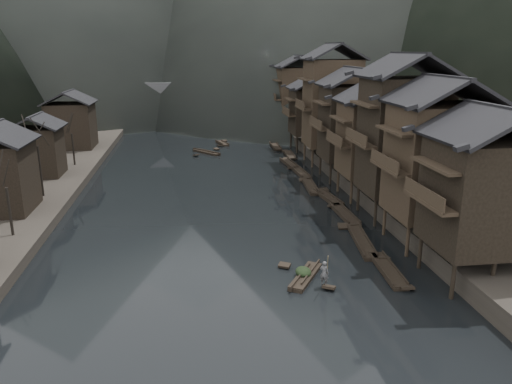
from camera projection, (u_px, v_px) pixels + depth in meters
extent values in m
plane|color=black|center=(224.00, 249.00, 40.88)|extent=(300.00, 300.00, 0.00)
cube|color=#2D2823|center=(416.00, 141.00, 83.20)|extent=(40.00, 200.00, 1.80)
cylinder|color=black|center=(453.00, 280.00, 32.44)|extent=(0.30, 0.30, 2.90)
cylinder|color=black|center=(420.00, 252.00, 37.01)|extent=(0.30, 0.30, 2.90)
cylinder|color=black|center=(492.00, 278.00, 32.79)|extent=(0.30, 0.30, 2.90)
cylinder|color=black|center=(455.00, 250.00, 37.36)|extent=(0.30, 0.30, 2.90)
cube|color=black|center=(486.00, 194.00, 33.72)|extent=(7.00, 6.00, 7.51)
cube|color=#33281C|center=(430.00, 202.00, 33.31)|extent=(1.20, 5.70, 0.25)
cylinder|color=#33281C|center=(408.00, 241.00, 39.10)|extent=(0.30, 0.30, 2.90)
cylinder|color=#33281C|center=(384.00, 221.00, 43.67)|extent=(0.30, 0.30, 2.90)
cylinder|color=#33281C|center=(441.00, 239.00, 39.46)|extent=(0.30, 0.30, 2.90)
cylinder|color=#33281C|center=(414.00, 219.00, 44.03)|extent=(0.30, 0.30, 2.90)
cube|color=#33281C|center=(438.00, 161.00, 40.17)|extent=(7.00, 6.00, 9.02)
cube|color=#33281C|center=(390.00, 168.00, 39.79)|extent=(1.20, 5.70, 0.25)
cylinder|color=black|center=(375.00, 213.00, 45.77)|extent=(0.30, 0.30, 2.90)
cylinder|color=black|center=(358.00, 198.00, 50.34)|extent=(0.30, 0.30, 2.90)
cylinder|color=black|center=(404.00, 212.00, 46.12)|extent=(0.30, 0.30, 2.90)
cylinder|color=black|center=(384.00, 197.00, 50.69)|extent=(0.30, 0.30, 2.90)
cube|color=black|center=(403.00, 136.00, 46.61)|extent=(7.00, 6.00, 10.70)
cube|color=#33281C|center=(361.00, 143.00, 46.24)|extent=(1.20, 5.70, 0.25)
cylinder|color=#33281C|center=(351.00, 192.00, 52.43)|extent=(0.30, 0.30, 2.90)
cylinder|color=#33281C|center=(338.00, 180.00, 57.00)|extent=(0.30, 0.30, 2.90)
cylinder|color=#33281C|center=(376.00, 191.00, 52.79)|extent=(0.30, 0.30, 2.90)
cylinder|color=#33281C|center=(361.00, 180.00, 57.36)|extent=(0.30, 0.30, 2.90)
cube|color=#33281C|center=(375.00, 139.00, 53.68)|extent=(7.00, 6.00, 7.76)
cube|color=#33281C|center=(338.00, 143.00, 53.27)|extent=(1.20, 5.70, 0.25)
cylinder|color=black|center=(330.00, 174.00, 60.05)|extent=(0.30, 0.30, 2.90)
cylinder|color=black|center=(320.00, 165.00, 64.62)|extent=(0.30, 0.30, 2.90)
cylinder|color=black|center=(352.00, 173.00, 60.40)|extent=(0.30, 0.30, 2.90)
cylinder|color=black|center=(341.00, 164.00, 64.97)|extent=(0.30, 0.30, 2.90)
cube|color=black|center=(351.00, 123.00, 61.14)|extent=(7.00, 6.00, 8.91)
cube|color=#33281C|center=(320.00, 127.00, 60.75)|extent=(1.20, 5.70, 0.25)
cylinder|color=#33281C|center=(312.00, 158.00, 68.62)|extent=(0.30, 0.30, 2.90)
cylinder|color=#33281C|center=(305.00, 151.00, 73.19)|extent=(0.30, 0.30, 2.90)
cylinder|color=#33281C|center=(332.00, 157.00, 68.97)|extent=(0.30, 0.30, 2.90)
cylinder|color=#33281C|center=(323.00, 151.00, 73.54)|extent=(0.30, 0.30, 2.90)
cube|color=#33281C|center=(332.00, 103.00, 69.31)|extent=(7.00, 6.00, 11.77)
cube|color=#33281C|center=(303.00, 108.00, 68.96)|extent=(1.20, 5.70, 0.25)
cylinder|color=black|center=(297.00, 145.00, 78.14)|extent=(0.30, 0.30, 2.90)
cylinder|color=black|center=(291.00, 139.00, 82.71)|extent=(0.30, 0.30, 2.90)
cylinder|color=black|center=(314.00, 144.00, 78.50)|extent=(0.30, 0.30, 2.90)
cylinder|color=black|center=(307.00, 139.00, 83.07)|extent=(0.30, 0.30, 2.90)
cube|color=black|center=(314.00, 111.00, 79.48)|extent=(7.00, 6.00, 7.09)
cube|color=#33281C|center=(289.00, 114.00, 79.07)|extent=(1.20, 5.70, 0.25)
cylinder|color=#33281C|center=(283.00, 132.00, 89.57)|extent=(0.30, 0.30, 2.90)
cylinder|color=#33281C|center=(278.00, 128.00, 94.14)|extent=(0.30, 0.30, 2.90)
cylinder|color=#33281C|center=(298.00, 132.00, 89.92)|extent=(0.30, 0.30, 2.90)
cylinder|color=#33281C|center=(292.00, 128.00, 94.49)|extent=(0.30, 0.30, 2.90)
cube|color=#33281C|center=(298.00, 96.00, 90.52)|extent=(7.00, 6.00, 9.91)
cube|color=#33281C|center=(276.00, 99.00, 90.14)|extent=(1.20, 5.70, 0.25)
cube|color=black|center=(39.00, 150.00, 59.97)|extent=(5.00, 5.00, 5.80)
cube|color=black|center=(71.00, 124.00, 76.97)|extent=(6.50, 6.50, 6.80)
cylinder|color=black|center=(13.00, 208.00, 40.75)|extent=(0.24, 0.24, 4.08)
cylinder|color=black|center=(49.00, 169.00, 51.65)|extent=(0.24, 0.24, 5.29)
cylinder|color=black|center=(79.00, 147.00, 65.69)|extent=(0.24, 0.24, 4.20)
cube|color=black|center=(387.00, 270.00, 36.66)|extent=(1.48, 6.20, 0.30)
cube|color=black|center=(387.00, 268.00, 36.61)|extent=(1.53, 6.08, 0.10)
cube|color=black|center=(371.00, 253.00, 39.40)|extent=(0.98, 0.82, 0.33)
cube|color=black|center=(407.00, 286.00, 33.84)|extent=(0.98, 0.82, 0.33)
cube|color=black|center=(361.00, 241.00, 42.09)|extent=(2.08, 7.77, 0.30)
cube|color=black|center=(362.00, 239.00, 42.04)|extent=(2.11, 7.62, 0.10)
cube|color=black|center=(343.00, 225.00, 45.48)|extent=(1.05, 1.05, 0.37)
cube|color=black|center=(383.00, 257.00, 38.63)|extent=(1.05, 1.05, 0.37)
cube|color=black|center=(344.00, 214.00, 48.98)|extent=(1.26, 6.86, 0.30)
cube|color=black|center=(344.00, 212.00, 48.93)|extent=(1.32, 6.72, 0.10)
cube|color=black|center=(335.00, 203.00, 52.08)|extent=(0.95, 0.86, 0.35)
cube|color=black|center=(354.00, 224.00, 45.81)|extent=(0.95, 0.86, 0.35)
cube|color=black|center=(328.00, 198.00, 54.31)|extent=(1.85, 6.37, 0.30)
cube|color=black|center=(328.00, 196.00, 54.26)|extent=(1.89, 6.25, 0.10)
cube|color=black|center=(324.00, 189.00, 57.17)|extent=(1.02, 0.88, 0.33)
cube|color=black|center=(333.00, 205.00, 51.37)|extent=(1.02, 0.88, 0.33)
cube|color=black|center=(311.00, 187.00, 58.55)|extent=(1.57, 6.42, 0.30)
cube|color=black|center=(311.00, 186.00, 58.50)|extent=(1.61, 6.30, 0.10)
cube|color=black|center=(303.00, 180.00, 61.38)|extent=(0.99, 0.85, 0.33)
cube|color=black|center=(319.00, 193.00, 55.64)|extent=(0.99, 0.85, 0.33)
cube|color=black|center=(301.00, 173.00, 65.16)|extent=(1.37, 6.37, 0.30)
cube|color=black|center=(301.00, 172.00, 65.11)|extent=(1.42, 6.25, 0.10)
cube|color=black|center=(297.00, 167.00, 68.03)|extent=(0.97, 0.82, 0.33)
cube|color=black|center=(305.00, 178.00, 62.21)|extent=(0.97, 0.82, 0.33)
cube|color=black|center=(289.00, 164.00, 70.44)|extent=(1.63, 6.32, 0.30)
cube|color=black|center=(289.00, 162.00, 70.39)|extent=(1.68, 6.20, 0.10)
cube|color=black|center=(287.00, 158.00, 73.28)|extent=(1.00, 0.85, 0.33)
cube|color=black|center=(292.00, 168.00, 67.53)|extent=(1.00, 0.85, 0.33)
cube|color=black|center=(289.00, 155.00, 76.07)|extent=(1.43, 5.95, 0.30)
cube|color=black|center=(289.00, 154.00, 76.02)|extent=(1.48, 5.84, 0.10)
cube|color=black|center=(285.00, 151.00, 78.71)|extent=(0.97, 0.78, 0.32)
cube|color=black|center=(294.00, 158.00, 73.36)|extent=(0.97, 0.78, 0.32)
cube|color=black|center=(275.00, 146.00, 83.10)|extent=(1.15, 7.02, 0.30)
cube|color=black|center=(275.00, 145.00, 83.05)|extent=(1.21, 6.88, 0.10)
cube|color=black|center=(272.00, 142.00, 86.27)|extent=(0.94, 0.87, 0.35)
cube|color=black|center=(279.00, 149.00, 79.86)|extent=(0.94, 0.87, 0.35)
cube|color=black|center=(273.00, 141.00, 87.87)|extent=(1.89, 6.13, 0.30)
cube|color=black|center=(273.00, 140.00, 87.82)|extent=(1.93, 6.01, 0.10)
cube|color=black|center=(269.00, 137.00, 90.52)|extent=(1.03, 0.86, 0.33)
cube|color=black|center=(278.00, 143.00, 85.15)|extent=(1.03, 0.86, 0.33)
cube|color=black|center=(266.00, 135.00, 93.42)|extent=(1.78, 7.20, 0.30)
cube|color=black|center=(266.00, 134.00, 93.37)|extent=(1.82, 7.06, 0.10)
cube|color=black|center=(265.00, 132.00, 96.67)|extent=(1.01, 0.96, 0.35)
cube|color=black|center=(267.00, 138.00, 90.10)|extent=(1.01, 0.96, 0.35)
cube|color=black|center=(206.00, 152.00, 78.20)|extent=(4.29, 5.14, 0.30)
cube|color=black|center=(206.00, 151.00, 78.15)|extent=(4.26, 5.08, 0.10)
cube|color=black|center=(216.00, 148.00, 80.45)|extent=(1.11, 1.08, 0.32)
cube|color=black|center=(196.00, 154.00, 75.88)|extent=(1.11, 1.08, 0.32)
cube|color=black|center=(222.00, 143.00, 85.43)|extent=(2.10, 4.65, 0.30)
cube|color=black|center=(222.00, 142.00, 85.38)|extent=(2.13, 4.58, 0.10)
cube|color=black|center=(224.00, 140.00, 87.48)|extent=(0.97, 0.77, 0.29)
cube|color=black|center=(220.00, 145.00, 83.31)|extent=(0.97, 0.77, 0.29)
cube|color=#4C4C4F|center=(199.00, 90.00, 107.44)|extent=(40.00, 6.00, 1.60)
cube|color=#4C4C4F|center=(200.00, 85.00, 104.51)|extent=(40.00, 0.50, 1.00)
cube|color=#4C4C4F|center=(199.00, 83.00, 109.65)|extent=(40.00, 0.50, 1.00)
cube|color=#4C4C4F|center=(134.00, 110.00, 106.76)|extent=(3.20, 6.00, 6.40)
cube|color=#4C4C4F|center=(179.00, 109.00, 107.97)|extent=(3.20, 6.00, 6.40)
cube|color=#4C4C4F|center=(221.00, 108.00, 109.13)|extent=(3.20, 6.00, 6.40)
cube|color=#4C4C4F|center=(263.00, 108.00, 110.34)|extent=(3.20, 6.00, 6.40)
cube|color=black|center=(306.00, 276.00, 35.62)|extent=(3.31, 4.58, 0.30)
cube|color=black|center=(306.00, 274.00, 35.57)|extent=(3.31, 4.52, 0.10)
cube|color=black|center=(284.00, 264.00, 37.28)|extent=(1.05, 0.96, 0.29)
cube|color=black|center=(329.00, 286.00, 33.88)|extent=(1.05, 0.96, 0.29)
ellipsoid|color=black|center=(303.00, 267.00, 35.62)|extent=(1.13, 1.48, 0.68)
imported|color=#575759|center=(324.00, 270.00, 33.95)|extent=(0.77, 0.73, 1.76)
cylinder|color=#8C7A51|center=(329.00, 235.00, 33.28)|extent=(0.83, 2.75, 3.29)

